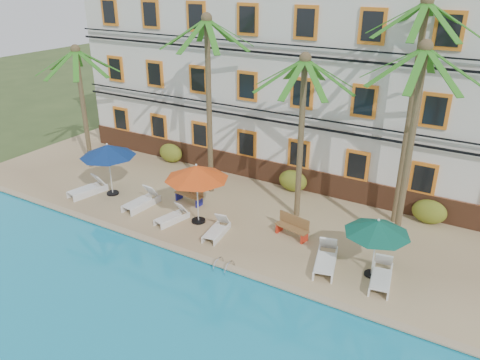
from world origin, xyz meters
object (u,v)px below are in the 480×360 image
Objects in this scene: palm_b at (208,84)px; bench_left at (190,193)px; palm_e at (414,122)px; bench_right at (293,226)px; palm_c at (302,115)px; umbrella_green at (378,227)px; lounger_a at (88,188)px; lounger_f at (381,275)px; pool_ladder at (224,268)px; umbrella_blue at (108,151)px; umbrella_red at (197,173)px; lounger_e at (326,259)px; lounger_b at (142,201)px; palm_a at (81,90)px; lounger_d at (217,229)px; palm_d at (414,89)px; lounger_c at (172,216)px.

bench_left is (-0.17, -1.60, -5.05)m from palm_b.
bench_right is at bearing -158.78° from palm_e.
palm_c is 3.10× the size of umbrella_green.
lounger_a is 14.73m from lounger_f.
lounger_f is at bearing -18.12° from bench_right.
bench_right is at bearing 70.00° from pool_ladder.
umbrella_blue is 0.97× the size of umbrella_red.
palm_b is 4.28× the size of lounger_f.
umbrella_blue reaches higher than lounger_e.
umbrella_blue is 1.25× the size of lounger_e.
lounger_a is at bearing -179.69° from lounger_e.
umbrella_red is 3.80m from lounger_b.
umbrella_red is (1.31, -3.01, -3.11)m from palm_b.
palm_b reaches higher than lounger_f.
lounger_b is at bearing -22.07° from palm_a.
umbrella_green is 1.17× the size of lounger_f.
palm_c is 9.65m from umbrella_blue.
lounger_f is at bearing -19.26° from palm_b.
lounger_d is (7.80, -0.09, -0.04)m from lounger_a.
palm_e is (17.23, 0.26, 0.79)m from palm_a.
bench_right is (5.65, -0.40, 0.00)m from bench_left.
palm_e reaches higher than lounger_b.
lounger_f is 4.32m from bench_right.
palm_e is at bearing 56.73° from lounger_e.
palm_d is 3.51× the size of umbrella_blue.
lounger_e is 1.42× the size of bench_left.
lounger_b is at bearing -179.58° from umbrella_green.
palm_d is at bearing 9.68° from palm_b.
palm_c is at bearing 56.20° from lounger_d.
palm_b reaches higher than umbrella_red.
bench_right is 2.10× the size of pool_ladder.
bench_right reaches higher than lounger_d.
bench_left and bench_right have the same top height.
palm_c is 6.06m from lounger_e.
lounger_a reaches higher than pool_ladder.
umbrella_red is 1.62× the size of lounger_c.
umbrella_blue is 1.74× the size of bench_right.
bench_right is (10.63, 1.46, 0.17)m from lounger_a.
umbrella_blue is 1.77× the size of bench_left.
lounger_b is 1.30× the size of bench_left.
umbrella_blue is at bearing 172.01° from lounger_b.
palm_e reaches higher than lounger_a.
umbrella_blue is 3.03m from lounger_b.
palm_c is at bearing 146.54° from lounger_f.
lounger_c is 0.98× the size of lounger_d.
lounger_c is 0.79× the size of lounger_e.
palm_d is 4.67× the size of lounger_a.
palm_b is at bearing 160.74° from lounger_f.
lounger_c is 0.86× the size of lounger_f.
lounger_b is 6.51m from pool_ladder.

